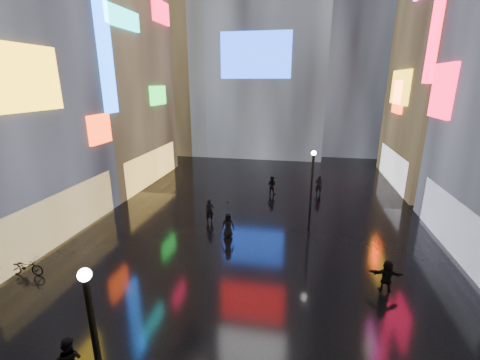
# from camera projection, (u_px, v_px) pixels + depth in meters

# --- Properties ---
(ground) EXTENTS (140.00, 140.00, 0.00)m
(ground) POSITION_uv_depth(u_px,v_px,m) (261.00, 215.00, 22.96)
(ground) COLOR black
(ground) RESTS_ON ground
(building_left_far) EXTENTS (10.28, 12.00, 22.00)m
(building_left_far) POSITION_uv_depth(u_px,v_px,m) (92.00, 60.00, 28.27)
(building_left_far) COLOR black
(building_left_far) RESTS_ON ground
(building_right_far) EXTENTS (10.28, 12.00, 28.00)m
(building_right_far) POSITION_uv_depth(u_px,v_px,m) (480.00, 18.00, 25.39)
(building_right_far) COLOR black
(building_right_far) RESTS_ON ground
(tower_flank_right) EXTENTS (12.00, 12.00, 34.00)m
(tower_flank_right) POSITION_uv_depth(u_px,v_px,m) (360.00, 17.00, 40.80)
(tower_flank_right) COLOR black
(tower_flank_right) RESTS_ON ground
(tower_flank_left) EXTENTS (10.00, 10.00, 26.00)m
(tower_flank_left) POSITION_uv_depth(u_px,v_px,m) (179.00, 51.00, 42.35)
(tower_flank_left) COLOR black
(tower_flank_left) RESTS_ON ground
(lamp_near) EXTENTS (0.30, 0.30, 5.20)m
(lamp_near) POSITION_uv_depth(u_px,v_px,m) (97.00, 352.00, 7.62)
(lamp_near) COLOR black
(lamp_near) RESTS_ON ground
(lamp_far) EXTENTS (0.30, 0.30, 5.20)m
(lamp_far) POSITION_uv_depth(u_px,v_px,m) (312.00, 187.00, 19.70)
(lamp_far) COLOR black
(lamp_far) RESTS_ON ground
(pedestrian_4) EXTENTS (0.85, 0.67, 1.54)m
(pedestrian_4) POSITION_uv_depth(u_px,v_px,m) (228.00, 225.00, 19.44)
(pedestrian_4) COLOR black
(pedestrian_4) RESTS_ON ground
(pedestrian_5) EXTENTS (1.42, 0.46, 1.53)m
(pedestrian_5) POSITION_uv_depth(u_px,v_px,m) (387.00, 276.00, 14.38)
(pedestrian_5) COLOR black
(pedestrian_5) RESTS_ON ground
(pedestrian_6) EXTENTS (0.69, 0.61, 1.60)m
(pedestrian_6) POSITION_uv_depth(u_px,v_px,m) (210.00, 211.00, 21.52)
(pedestrian_6) COLOR black
(pedestrian_6) RESTS_ON ground
(pedestrian_7) EXTENTS (0.91, 0.81, 1.56)m
(pedestrian_7) POSITION_uv_depth(u_px,v_px,m) (272.00, 185.00, 27.05)
(pedestrian_7) COLOR black
(pedestrian_7) RESTS_ON ground
(umbrella_2) EXTENTS (0.89, 0.91, 0.81)m
(umbrella_2) POSITION_uv_depth(u_px,v_px,m) (228.00, 207.00, 19.10)
(umbrella_2) COLOR black
(umbrella_2) RESTS_ON pedestrian_4
(bicycle) EXTENTS (1.77, 0.75, 0.91)m
(bicycle) POSITION_uv_depth(u_px,v_px,m) (26.00, 267.00, 15.67)
(bicycle) COLOR black
(bicycle) RESTS_ON ground
(pedestrian_8) EXTENTS (0.62, 0.44, 1.61)m
(pedestrian_8) POSITION_uv_depth(u_px,v_px,m) (319.00, 185.00, 26.98)
(pedestrian_8) COLOR black
(pedestrian_8) RESTS_ON ground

